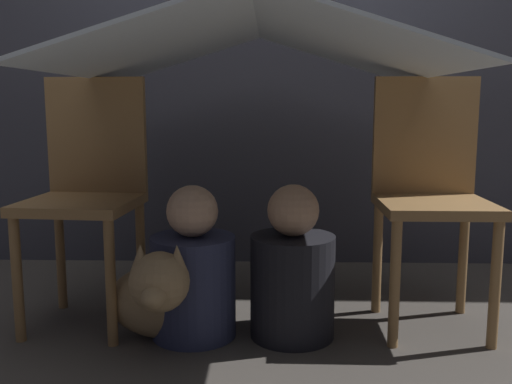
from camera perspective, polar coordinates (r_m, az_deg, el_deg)
The scene contains 8 objects.
ground_plane at distance 1.97m, azimuth -0.20°, elevation -15.94°, with size 8.80×8.80×0.00m, color #47423D.
wall_back at distance 2.96m, azimuth 0.51°, elevation 17.10°, with size 7.00×0.05×2.50m.
chair_left at distance 2.23m, azimuth -16.49°, elevation 0.53°, with size 0.42×0.42×0.92m.
chair_right at distance 2.20m, azimuth 17.00°, elevation 0.39°, with size 0.39×0.39×0.92m.
sheet_canopy at distance 2.04m, azimuth -0.00°, elevation 14.53°, with size 1.29×1.21×0.21m.
person_front at distance 2.05m, azimuth -6.28°, elevation -8.23°, with size 0.30×0.30×0.54m.
person_second at distance 2.04m, azimuth 3.68°, elevation -8.26°, with size 0.30×0.30×0.55m.
dog at distance 2.00m, azimuth -8.94°, elevation -10.19°, with size 0.43×0.39×0.38m.
Camera 1 is at (0.06, -1.78, 0.82)m, focal length 40.00 mm.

